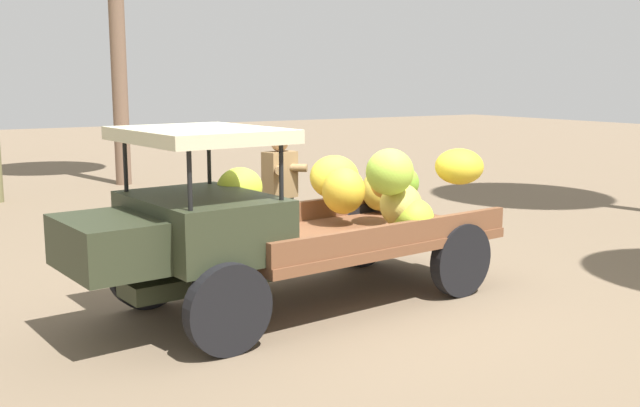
# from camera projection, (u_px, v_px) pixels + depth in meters

# --- Properties ---
(ground_plane) EXTENTS (60.00, 60.00, 0.00)m
(ground_plane) POSITION_uv_depth(u_px,v_px,m) (333.00, 295.00, 7.83)
(ground_plane) COLOR #75624B
(truck) EXTENTS (4.58, 2.17, 1.83)m
(truck) POSITION_uv_depth(u_px,v_px,m) (288.00, 219.00, 7.30)
(truck) COLOR #2E3421
(truck) RESTS_ON ground
(farmer) EXTENTS (0.52, 0.49, 1.67)m
(farmer) POSITION_uv_depth(u_px,v_px,m) (280.00, 186.00, 9.17)
(farmer) COLOR #404B45
(farmer) RESTS_ON ground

